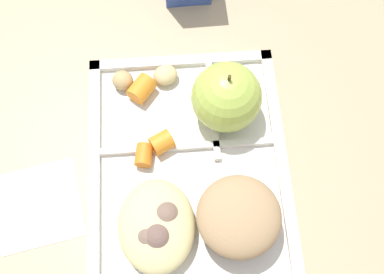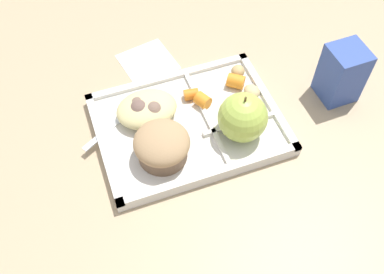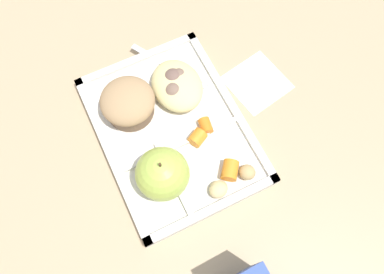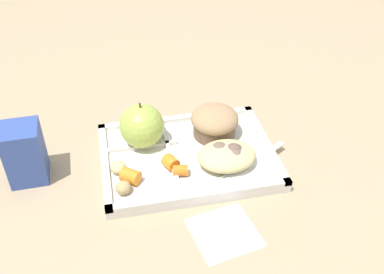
{
  "view_description": "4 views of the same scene",
  "coord_description": "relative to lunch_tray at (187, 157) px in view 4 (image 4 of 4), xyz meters",
  "views": [
    {
      "loc": [
        0.16,
        -0.01,
        0.53
      ],
      "look_at": [
        -0.03,
        0.01,
        0.06
      ],
      "focal_mm": 44.02,
      "sensor_mm": 36.0,
      "label": 1
    },
    {
      "loc": [
        0.15,
        0.42,
        0.61
      ],
      "look_at": [
        0.01,
        0.05,
        0.05
      ],
      "focal_mm": 41.14,
      "sensor_mm": 36.0,
      "label": 2
    },
    {
      "loc": [
        -0.23,
        0.08,
        0.59
      ],
      "look_at": [
        -0.04,
        -0.02,
        0.06
      ],
      "focal_mm": 35.72,
      "sensor_mm": 36.0,
      "label": 3
    },
    {
      "loc": [
        -0.12,
        -0.61,
        0.54
      ],
      "look_at": [
        0.01,
        0.0,
        0.05
      ],
      "focal_mm": 42.19,
      "sensor_mm": 36.0,
      "label": 4
    }
  ],
  "objects": [
    {
      "name": "meatball_front",
      "position": [
        0.07,
        -0.04,
        0.03
      ],
      "size": [
        0.04,
        0.04,
        0.04
      ],
      "primitive_type": "sphere",
      "color": "brown",
      "rests_on": "lunch_tray"
    },
    {
      "name": "carrot_slice_large",
      "position": [
        -0.04,
        -0.03,
        0.02
      ],
      "size": [
        0.03,
        0.03,
        0.02
      ],
      "primitive_type": "cylinder",
      "rotation": [
        0.0,
        1.57,
        2.04
      ],
      "color": "orange",
      "rests_on": "lunch_tray"
    },
    {
      "name": "meatball_side",
      "position": [
        0.07,
        -0.05,
        0.02
      ],
      "size": [
        0.04,
        0.04,
        0.04
      ],
      "primitive_type": "sphere",
      "color": "#755B4C",
      "rests_on": "lunch_tray"
    },
    {
      "name": "plastic_fork",
      "position": [
        0.1,
        -0.05,
        0.01
      ],
      "size": [
        0.14,
        0.09,
        0.0
      ],
      "color": "white",
      "rests_on": "lunch_tray"
    },
    {
      "name": "egg_noodle_pile",
      "position": [
        0.06,
        -0.04,
        0.02
      ],
      "size": [
        0.1,
        0.08,
        0.04
      ],
      "primitive_type": "ellipsoid",
      "color": "#D6C684",
      "rests_on": "lunch_tray"
    },
    {
      "name": "paper_napkin",
      "position": [
        0.02,
        -0.18,
        -0.01
      ],
      "size": [
        0.11,
        0.11,
        0.0
      ],
      "primitive_type": "cube",
      "rotation": [
        0.0,
        0.0,
        0.19
      ],
      "color": "white",
      "rests_on": "ground"
    },
    {
      "name": "potato_chunk_large",
      "position": [
        -0.12,
        -0.07,
        0.02
      ],
      "size": [
        0.04,
        0.04,
        0.02
      ],
      "primitive_type": "ellipsoid",
      "rotation": [
        0.0,
        0.0,
        2.49
      ],
      "color": "tan",
      "rests_on": "lunch_tray"
    },
    {
      "name": "meatball_back",
      "position": [
        0.03,
        -0.04,
        0.02
      ],
      "size": [
        0.03,
        0.03,
        0.03
      ],
      "primitive_type": "sphere",
      "color": "brown",
      "rests_on": "lunch_tray"
    },
    {
      "name": "bran_muffin",
      "position": [
        0.06,
        0.05,
        0.04
      ],
      "size": [
        0.09,
        0.09,
        0.06
      ],
      "color": "brown",
      "rests_on": "lunch_tray"
    },
    {
      "name": "carrot_slice_center",
      "position": [
        -0.02,
        -0.05,
        0.02
      ],
      "size": [
        0.03,
        0.02,
        0.02
      ],
      "primitive_type": "cylinder",
      "rotation": [
        0.0,
        1.57,
        6.13
      ],
      "color": "orange",
      "rests_on": "lunch_tray"
    },
    {
      "name": "ground",
      "position": [
        0.0,
        -0.0,
        -0.01
      ],
      "size": [
        6.0,
        6.0,
        0.0
      ],
      "primitive_type": "plane",
      "color": "tan"
    },
    {
      "name": "potato_chunk_wedge",
      "position": [
        -0.12,
        -0.02,
        0.02
      ],
      "size": [
        0.03,
        0.04,
        0.02
      ],
      "primitive_type": "ellipsoid",
      "rotation": [
        0.0,
        0.0,
        3.42
      ],
      "color": "tan",
      "rests_on": "lunch_tray"
    },
    {
      "name": "green_apple",
      "position": [
        -0.07,
        0.05,
        0.05
      ],
      "size": [
        0.08,
        0.08,
        0.09
      ],
      "color": "#A8C14C",
      "rests_on": "lunch_tray"
    },
    {
      "name": "milk_carton",
      "position": [
        -0.27,
        0.02,
        0.04
      ],
      "size": [
        0.06,
        0.06,
        0.1
      ],
      "primitive_type": "cube",
      "rotation": [
        0.0,
        0.0,
        0.02
      ],
      "color": "#334C99",
      "rests_on": "ground"
    },
    {
      "name": "carrot_slice_small",
      "position": [
        -0.11,
        -0.05,
        0.02
      ],
      "size": [
        0.04,
        0.04,
        0.02
      ],
      "primitive_type": "cylinder",
      "rotation": [
        0.0,
        1.57,
        2.48
      ],
      "color": "orange",
      "rests_on": "lunch_tray"
    },
    {
      "name": "lunch_tray",
      "position": [
        0.0,
        0.0,
        0.0
      ],
      "size": [
        0.31,
        0.23,
        0.02
      ],
      "color": "silver",
      "rests_on": "ground"
    },
    {
      "name": "meatball_center",
      "position": [
        0.05,
        -0.03,
        0.03
      ],
      "size": [
        0.04,
        0.04,
        0.04
      ],
      "primitive_type": "sphere",
      "color": "#755B4C",
      "rests_on": "lunch_tray"
    }
  ]
}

